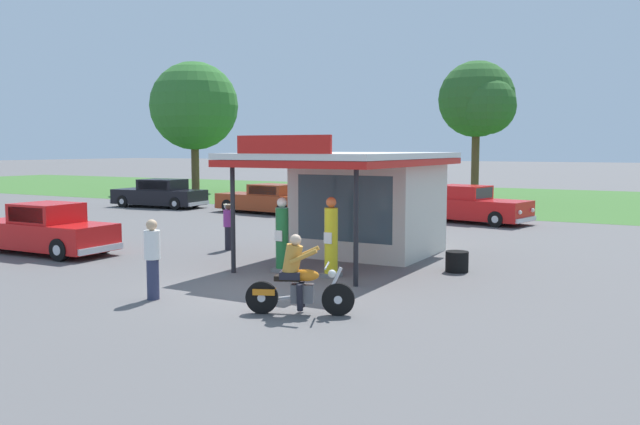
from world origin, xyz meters
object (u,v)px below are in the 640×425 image
bystander_admiring_sedan (229,226)px  spare_tire_stack (457,262)px  gas_pump_offside (331,240)px  parked_car_back_row_far_left (267,200)px  gas_pump_nearside (282,238)px  parked_car_back_row_right (466,206)px  featured_classic_sedan (45,231)px  bystander_standing_back_lot (152,257)px  motorcycle_with_rider (298,281)px  parked_car_back_row_far_right (160,194)px

bystander_admiring_sedan → spare_tire_stack: 7.51m
gas_pump_offside → parked_car_back_row_far_left: gas_pump_offside is taller
gas_pump_nearside → parked_car_back_row_right: (0.83, 13.85, -0.17)m
parked_car_back_row_right → spare_tire_stack: parked_car_back_row_right is taller
featured_classic_sedan → parked_car_back_row_right: size_ratio=0.85×
bystander_standing_back_lot → spare_tire_stack: bystander_standing_back_lot is taller
gas_pump_nearside → featured_classic_sedan: 8.09m
motorcycle_with_rider → parked_car_back_row_far_right: (-18.67, 16.57, 0.06)m
parked_car_back_row_right → parked_car_back_row_far_left: 9.88m
featured_classic_sedan → parked_car_back_row_right: bearing=59.0°
parked_car_back_row_right → bystander_admiring_sedan: parked_car_back_row_right is taller
parked_car_back_row_far_right → parked_car_back_row_right: bearing=3.2°
gas_pump_nearside → parked_car_back_row_far_left: bearing=124.9°
bystander_standing_back_lot → gas_pump_nearside: bearing=79.8°
gas_pump_nearside → parked_car_back_row_right: gas_pump_nearside is taller
gas_pump_nearside → parked_car_back_row_right: bearing=86.6°
gas_pump_nearside → bystander_standing_back_lot: bearing=-100.2°
featured_classic_sedan → spare_tire_stack: 12.47m
gas_pump_offside → bystander_standing_back_lot: bearing=-118.3°
gas_pump_nearside → featured_classic_sedan: size_ratio=0.40×
parked_car_back_row_far_left → bystander_standing_back_lot: bystander_standing_back_lot is taller
gas_pump_nearside → parked_car_back_row_far_right: gas_pump_nearside is taller
motorcycle_with_rider → bystander_admiring_sedan: 8.58m
featured_classic_sedan → parked_car_back_row_far_left: size_ratio=0.88×
parked_car_back_row_far_right → parked_car_back_row_far_left: (7.01, 0.02, -0.04)m
parked_car_back_row_far_left → bystander_admiring_sedan: size_ratio=3.77×
featured_classic_sedan → bystander_admiring_sedan: featured_classic_sedan is taller
parked_car_back_row_far_right → bystander_admiring_sedan: bearing=-40.1°
gas_pump_offside → parked_car_back_row_right: 13.87m
parked_car_back_row_far_right → parked_car_back_row_far_left: parked_car_back_row_far_right is taller
featured_classic_sedan → parked_car_back_row_far_left: featured_classic_sedan is taller
featured_classic_sedan → parked_car_back_row_far_right: featured_classic_sedan is taller
featured_classic_sedan → gas_pump_offside: bearing=5.5°
gas_pump_offside → bystander_admiring_sedan: size_ratio=1.36×
parked_car_back_row_far_left → spare_tire_stack: (13.03, -10.72, -0.40)m
parked_car_back_row_far_left → bystander_admiring_sedan: bystander_admiring_sedan is taller
motorcycle_with_rider → parked_car_back_row_far_right: 24.97m
featured_classic_sedan → spare_tire_stack: bearing=14.5°
parked_car_back_row_far_left → spare_tire_stack: parked_car_back_row_far_left is taller
featured_classic_sedan → parked_car_back_row_right: (8.87, 14.77, 0.03)m
gas_pump_offside → parked_car_back_row_far_right: 21.72m
parked_car_back_row_far_right → parked_car_back_row_far_left: size_ratio=0.97×
gas_pump_offside → parked_car_back_row_far_right: gas_pump_offside is taller
featured_classic_sedan → parked_car_back_row_far_right: 15.96m
gas_pump_nearside → parked_car_back_row_right: size_ratio=0.34×
featured_classic_sedan → parked_car_back_row_far_left: 13.87m
featured_classic_sedan → motorcycle_with_rider: bearing=-14.4°
featured_classic_sedan → bystander_admiring_sedan: (4.57, 3.26, 0.09)m
gas_pump_nearside → bystander_admiring_sedan: 4.19m
parked_car_back_row_far_right → gas_pump_nearside: bearing=-38.9°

